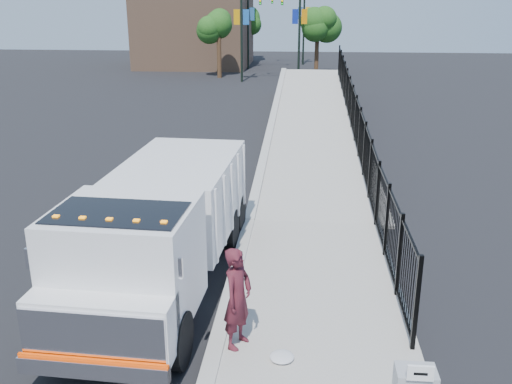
{
  "coord_description": "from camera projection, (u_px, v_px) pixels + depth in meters",
  "views": [
    {
      "loc": [
        1.5,
        -11.05,
        6.12
      ],
      "look_at": [
        0.37,
        2.0,
        1.66
      ],
      "focal_mm": 40.0,
      "sensor_mm": 36.0,
      "label": 1
    }
  ],
  "objects": [
    {
      "name": "curb",
      "position": [
        218.0,
        341.0,
        10.6
      ],
      "size": [
        0.3,
        12.0,
        0.16
      ],
      "primitive_type": "cube",
      "color": "#ADAAA3",
      "rests_on": "ground"
    },
    {
      "name": "light_pole_2",
      "position": [
        251.0,
        19.0,
        50.87
      ],
      "size": [
        3.77,
        0.22,
        8.0
      ],
      "color": "black",
      "rests_on": "ground"
    },
    {
      "name": "worker",
      "position": [
        238.0,
        298.0,
        10.12
      ],
      "size": [
        0.69,
        0.82,
        1.91
      ],
      "primitive_type": "imported",
      "rotation": [
        0.0,
        0.0,
        1.16
      ],
      "color": "#4C1821",
      "rests_on": "sidewalk"
    },
    {
      "name": "light_pole_0",
      "position": [
        245.0,
        23.0,
        42.68
      ],
      "size": [
        3.78,
        0.22,
        8.0
      ],
      "color": "black",
      "rests_on": "ground"
    },
    {
      "name": "arrow_sign",
      "position": [
        420.0,
        373.0,
        7.44
      ],
      "size": [
        0.35,
        0.04,
        0.22
      ],
      "primitive_type": "cube",
      "color": "white",
      "rests_on": "utility_cabinet"
    },
    {
      "name": "truck",
      "position": [
        160.0,
        225.0,
        12.2
      ],
      "size": [
        2.92,
        7.96,
        2.69
      ],
      "rotation": [
        0.0,
        0.0,
        -0.05
      ],
      "color": "black",
      "rests_on": "ground"
    },
    {
      "name": "debris",
      "position": [
        282.0,
        357.0,
        9.97
      ],
      "size": [
        0.44,
        0.44,
        0.11
      ],
      "primitive_type": "ellipsoid",
      "color": "silver",
      "rests_on": "sidewalk"
    },
    {
      "name": "ground",
      "position": [
        232.0,
        292.0,
        12.51
      ],
      "size": [
        120.0,
        120.0,
        0.0
      ],
      "primitive_type": "plane",
      "color": "black",
      "rests_on": "ground"
    },
    {
      "name": "sidewalk",
      "position": [
        322.0,
        347.0,
        10.45
      ],
      "size": [
        3.55,
        12.0,
        0.12
      ],
      "primitive_type": "cube",
      "color": "#9E998E",
      "rests_on": "ground"
    },
    {
      "name": "light_pole_3",
      "position": [
        301.0,
        18.0,
        54.19
      ],
      "size": [
        3.78,
        0.22,
        8.0
      ],
      "color": "black",
      "rests_on": "ground"
    },
    {
      "name": "tree_2",
      "position": [
        248.0,
        21.0,
        57.44
      ],
      "size": [
        2.44,
        2.44,
        5.22
      ],
      "color": "#382314",
      "rests_on": "ground"
    },
    {
      "name": "ramp",
      "position": [
        318.0,
        132.0,
        27.43
      ],
      "size": [
        3.95,
        24.06,
        3.19
      ],
      "primitive_type": "cube",
      "rotation": [
        0.06,
        0.0,
        0.0
      ],
      "color": "#9E998E",
      "rests_on": "ground"
    },
    {
      "name": "tree_0",
      "position": [
        219.0,
        28.0,
        45.1
      ],
      "size": [
        2.29,
        2.29,
        5.15
      ],
      "color": "#382314",
      "rests_on": "ground"
    },
    {
      "name": "building",
      "position": [
        195.0,
        22.0,
        53.46
      ],
      "size": [
        10.0,
        10.0,
        8.0
      ],
      "primitive_type": "cube",
      "color": "#8C664C",
      "rests_on": "ground"
    },
    {
      "name": "tree_1",
      "position": [
        318.0,
        26.0,
        47.08
      ],
      "size": [
        2.3,
        2.3,
        5.15
      ],
      "color": "#382314",
      "rests_on": "ground"
    },
    {
      "name": "iron_fence",
      "position": [
        355.0,
        133.0,
        23.25
      ],
      "size": [
        0.1,
        28.0,
        1.8
      ],
      "primitive_type": "cube",
      "color": "black",
      "rests_on": "ground"
    },
    {
      "name": "light_pole_1",
      "position": [
        296.0,
        22.0,
        43.83
      ],
      "size": [
        3.78,
        0.22,
        8.0
      ],
      "color": "black",
      "rests_on": "ground"
    }
  ]
}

